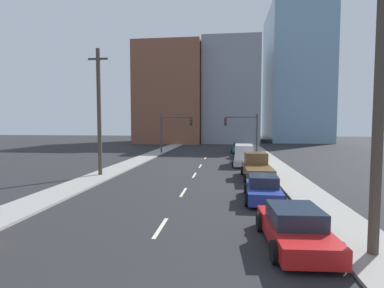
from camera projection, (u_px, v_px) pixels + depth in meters
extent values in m
cube|color=gray|center=(167.00, 149.00, 49.65)|extent=(2.42, 91.18, 0.13)
cube|color=gray|center=(257.00, 150.00, 47.92)|extent=(2.42, 91.18, 0.13)
cube|color=beige|center=(161.00, 228.00, 12.08)|extent=(0.16, 2.40, 0.01)
cube|color=beige|center=(183.00, 192.00, 18.34)|extent=(0.16, 2.40, 0.01)
cube|color=beige|center=(194.00, 175.00, 24.39)|extent=(0.16, 2.40, 0.01)
cube|color=beige|center=(200.00, 166.00, 29.69)|extent=(0.16, 2.40, 0.01)
cube|color=beige|center=(205.00, 158.00, 36.66)|extent=(0.16, 2.40, 0.01)
cube|color=brown|center=(172.00, 95.00, 67.65)|extent=(14.00, 16.00, 21.17)
cube|color=gray|center=(230.00, 94.00, 70.03)|extent=(12.00, 20.00, 22.18)
cube|color=#7A9EB7|center=(295.00, 76.00, 71.88)|extent=(13.00, 20.00, 31.13)
cylinder|color=#38383D|center=(161.00, 134.00, 42.26)|extent=(0.24, 0.24, 5.51)
cylinder|color=#38383D|center=(176.00, 117.00, 41.85)|extent=(4.26, 0.16, 0.16)
cube|color=black|center=(191.00, 122.00, 41.64)|extent=(0.34, 0.32, 1.10)
cylinder|color=red|center=(191.00, 119.00, 41.45)|extent=(0.22, 0.04, 0.22)
cylinder|color=#593F0C|center=(191.00, 122.00, 41.48)|extent=(0.22, 0.04, 0.22)
cylinder|color=#0C3F14|center=(191.00, 124.00, 41.50)|extent=(0.22, 0.04, 0.22)
cylinder|color=#38383D|center=(257.00, 134.00, 40.70)|extent=(0.24, 0.24, 5.51)
cylinder|color=#38383D|center=(241.00, 117.00, 40.79)|extent=(4.26, 0.16, 0.16)
cube|color=black|center=(225.00, 122.00, 41.09)|extent=(0.34, 0.32, 1.10)
cylinder|color=red|center=(225.00, 119.00, 40.90)|extent=(0.22, 0.04, 0.22)
cylinder|color=#593F0C|center=(225.00, 122.00, 40.92)|extent=(0.22, 0.04, 0.22)
cylinder|color=#0C3F14|center=(225.00, 124.00, 40.94)|extent=(0.22, 0.04, 0.22)
cylinder|color=#473D33|center=(378.00, 116.00, 9.12)|extent=(0.32, 0.32, 8.84)
cylinder|color=#473D33|center=(99.00, 113.00, 23.67)|extent=(0.32, 0.32, 10.06)
cube|color=#473D33|center=(98.00, 59.00, 23.38)|extent=(1.60, 0.14, 0.14)
cube|color=red|center=(295.00, 232.00, 10.29)|extent=(2.10, 4.52, 0.60)
cube|color=#1E2838|center=(295.00, 215.00, 10.25)|extent=(1.74, 2.08, 0.57)
cylinder|color=black|center=(260.00, 222.00, 11.72)|extent=(0.26, 0.70, 0.69)
cylinder|color=black|center=(310.00, 223.00, 11.61)|extent=(0.26, 0.70, 0.69)
cylinder|color=black|center=(275.00, 252.00, 9.00)|extent=(0.26, 0.70, 0.69)
cylinder|color=black|center=(340.00, 254.00, 8.88)|extent=(0.26, 0.70, 0.69)
cube|color=navy|center=(263.00, 192.00, 16.28)|extent=(1.88, 4.30, 0.62)
cube|color=#1E2838|center=(263.00, 181.00, 16.24)|extent=(1.58, 1.96, 0.59)
cylinder|color=black|center=(246.00, 189.00, 17.73)|extent=(0.25, 0.69, 0.69)
cylinder|color=black|center=(277.00, 190.00, 17.45)|extent=(0.25, 0.69, 0.69)
cylinder|color=black|center=(247.00, 200.00, 15.14)|extent=(0.25, 0.69, 0.69)
cylinder|color=black|center=(283.00, 201.00, 14.86)|extent=(0.25, 0.69, 0.69)
cube|color=brown|center=(257.00, 171.00, 22.62)|extent=(1.98, 5.78, 0.88)
cube|color=brown|center=(256.00, 158.00, 23.41)|extent=(1.70, 1.75, 0.87)
cylinder|color=black|center=(242.00, 171.00, 24.51)|extent=(0.23, 0.70, 0.70)
cylinder|color=black|center=(267.00, 171.00, 24.30)|extent=(0.23, 0.70, 0.70)
cylinder|color=black|center=(245.00, 179.00, 20.97)|extent=(0.23, 0.70, 0.70)
cylinder|color=black|center=(274.00, 179.00, 20.76)|extent=(0.23, 0.70, 0.70)
cube|color=#B2B2BC|center=(244.00, 160.00, 30.58)|extent=(2.23, 6.16, 0.56)
cube|color=silver|center=(244.00, 151.00, 30.21)|extent=(1.89, 3.84, 1.35)
cylinder|color=black|center=(234.00, 159.00, 32.61)|extent=(0.25, 0.63, 0.63)
cylinder|color=black|center=(253.00, 160.00, 32.28)|extent=(0.25, 0.63, 0.63)
cylinder|color=black|center=(233.00, 164.00, 28.89)|extent=(0.25, 0.63, 0.63)
cylinder|color=black|center=(255.00, 164.00, 28.57)|extent=(0.25, 0.63, 0.63)
cube|color=slate|center=(242.00, 154.00, 36.91)|extent=(1.84, 4.66, 0.71)
cube|color=#1E2838|center=(242.00, 148.00, 36.87)|extent=(1.59, 2.11, 0.64)
cylinder|color=black|center=(234.00, 154.00, 38.45)|extent=(0.23, 0.63, 0.62)
cylinder|color=black|center=(249.00, 154.00, 38.26)|extent=(0.23, 0.63, 0.62)
cylinder|color=black|center=(235.00, 156.00, 35.60)|extent=(0.23, 0.63, 0.62)
cylinder|color=black|center=(251.00, 157.00, 35.41)|extent=(0.23, 0.63, 0.62)
cube|color=#196B75|center=(239.00, 149.00, 43.50)|extent=(1.99, 4.82, 0.62)
cube|color=#1E2838|center=(239.00, 145.00, 43.46)|extent=(1.71, 2.18, 0.57)
cylinder|color=black|center=(232.00, 150.00, 45.11)|extent=(0.23, 0.64, 0.63)
cylinder|color=black|center=(245.00, 150.00, 44.84)|extent=(0.23, 0.64, 0.63)
cylinder|color=black|center=(232.00, 151.00, 42.18)|extent=(0.23, 0.64, 0.63)
cylinder|color=black|center=(246.00, 151.00, 41.91)|extent=(0.23, 0.64, 0.63)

